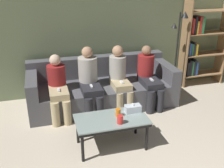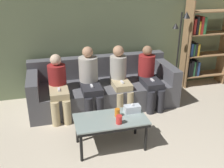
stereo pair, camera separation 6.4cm
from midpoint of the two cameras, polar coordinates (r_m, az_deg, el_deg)
name	(u,v)px [view 1 (the left image)]	position (r m, az deg, el deg)	size (l,w,h in m)	color
wall_back	(94,27)	(5.01, -4.35, 12.33)	(12.00, 0.06, 2.60)	#707F5B
couch	(102,88)	(4.78, -2.62, -0.91)	(2.58, 0.99, 0.80)	#515156
coffee_table	(111,121)	(3.55, -0.65, -8.15)	(0.97, 0.52, 0.45)	#8C9E99
cup_near_left	(120,120)	(3.39, 1.23, -7.74)	(0.08, 0.08, 0.11)	red
cup_near_right	(118,113)	(3.55, 0.81, -6.23)	(0.07, 0.07, 0.11)	orange
tissue_box	(133,108)	(3.67, 4.05, -5.34)	(0.22, 0.12, 0.13)	silver
bookshelf	(199,45)	(5.71, 18.01, 8.11)	(0.93, 0.32, 1.76)	#9E754C
standing_lamp	(178,44)	(5.28, 13.83, 8.53)	(0.31, 0.26, 1.57)	black
seated_person_left_end	(58,86)	(4.36, -12.14, -0.35)	(0.31, 0.69, 1.02)	tan
seated_person_mid_left	(89,79)	(4.42, -5.37, 1.09)	(0.32, 0.70, 1.11)	#28282D
seated_person_mid_right	(119,77)	(4.54, 1.21, 1.63)	(0.31, 0.63, 1.10)	tan
seated_person_right_end	(148,75)	(4.69, 7.51, 1.88)	(0.31, 0.71, 1.06)	#28282D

